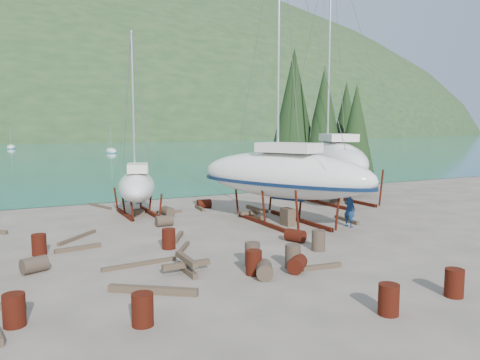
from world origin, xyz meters
name	(u,v)px	position (x,y,z in m)	size (l,w,h in m)	color
ground	(259,245)	(0.00, 0.00, 0.00)	(600.00, 600.00, 0.00)	#5B5348
bay_water	(19,136)	(0.00, 315.00, 0.01)	(700.00, 700.00, 0.00)	teal
far_hill	(18,136)	(0.00, 320.00, 0.00)	(800.00, 360.00, 110.00)	#20381C
far_house_right	(105,133)	(30.00, 190.00, 2.92)	(6.60, 5.60, 5.60)	beige
cypress_near_right	(324,120)	(12.50, 12.00, 5.79)	(3.60, 3.60, 10.00)	black
cypress_mid_right	(356,131)	(14.00, 10.00, 4.92)	(3.06, 3.06, 8.50)	black
cypress_back_left	(294,109)	(11.00, 14.00, 6.66)	(4.14, 4.14, 11.50)	black
cypress_far_right	(346,128)	(15.50, 13.00, 5.21)	(3.24, 3.24, 9.00)	black
moored_boat_mid	(111,151)	(10.00, 80.00, 0.39)	(2.00, 5.00, 6.05)	silver
moored_boat_far	(11,147)	(-8.00, 110.00, 0.39)	(2.00, 5.00, 6.05)	silver
large_sailboat_near	(283,174)	(3.43, 3.52, 2.72)	(7.34, 11.01, 16.85)	silver
large_sailboat_far	(333,160)	(10.48, 8.26, 2.97)	(7.52, 11.91, 18.20)	silver
small_sailboat_shore	(137,185)	(-2.97, 9.63, 1.79)	(3.84, 7.09, 10.83)	silver
worker	(349,209)	(6.10, 1.21, 0.97)	(0.71, 0.47, 1.94)	navy
drum_0	(14,310)	(-9.94, -4.52, 0.44)	(0.58, 0.58, 0.88)	#5C180F
drum_1	(264,270)	(-2.09, -4.07, 0.29)	(0.58, 0.58, 0.88)	#2D2823
drum_3	(389,299)	(-0.59, -8.43, 0.44)	(0.58, 0.58, 0.88)	#5C180F
drum_4	(204,204)	(1.53, 10.04, 0.29)	(0.58, 0.58, 0.88)	#5C180F
drum_5	(293,256)	(-0.54, -3.51, 0.44)	(0.58, 0.58, 0.88)	#2D2823
drum_6	(295,236)	(1.77, -0.21, 0.29)	(0.58, 0.58, 0.88)	#5C180F
drum_7	(454,283)	(2.25, -8.30, 0.44)	(0.58, 0.58, 0.88)	#5C180F
drum_8	(39,245)	(-8.86, 2.67, 0.44)	(0.58, 0.58, 0.88)	#5C180F
drum_9	(164,221)	(-2.52, 5.82, 0.29)	(0.58, 0.58, 0.88)	#2D2823
drum_10	(254,262)	(-2.22, -3.55, 0.44)	(0.58, 0.58, 0.88)	#5C180F
drum_11	(168,211)	(-1.47, 8.41, 0.29)	(0.58, 0.58, 0.88)	#2D2823
drum_12	(297,264)	(-0.67, -4.00, 0.29)	(0.58, 0.58, 0.88)	#5C180F
drum_13	(143,309)	(-6.92, -6.01, 0.44)	(0.58, 0.58, 0.88)	#5C180F
drum_14	(169,239)	(-3.79, 1.25, 0.44)	(0.58, 0.58, 0.88)	#5C180F
drum_15	(34,265)	(-9.18, 0.23, 0.29)	(0.58, 0.58, 0.88)	#2D2823
drum_16	(252,254)	(-1.73, -2.53, 0.44)	(0.58, 0.58, 0.88)	#2D2823
drum_17	(318,240)	(1.80, -1.93, 0.44)	(0.58, 0.58, 0.88)	#2D2823
timber_0	(100,206)	(-4.44, 13.45, 0.07)	(0.14, 2.71, 0.14)	brown
timber_1	(347,220)	(6.93, 2.39, 0.10)	(0.19, 2.12, 0.19)	brown
timber_3	(140,264)	(-5.57, -0.67, 0.07)	(0.15, 2.93, 0.15)	brown
timber_4	(78,248)	(-7.32, 2.79, 0.09)	(0.17, 1.98, 0.17)	brown
timber_6	(200,208)	(1.06, 9.62, 0.10)	(0.19, 1.62, 0.19)	brown
timber_7	(322,267)	(0.33, -4.12, 0.09)	(0.17, 1.59, 0.17)	brown
timber_8	(178,237)	(-2.83, 2.75, 0.09)	(0.19, 1.85, 0.19)	brown
timber_9	(165,212)	(-1.28, 9.50, 0.08)	(0.15, 2.05, 0.15)	brown
timber_11	(183,249)	(-3.37, 0.67, 0.08)	(0.15, 2.20, 0.15)	brown
timber_15	(78,237)	(-7.05, 4.92, 0.07)	(0.15, 2.90, 0.15)	brown
timber_16	(153,290)	(-6.00, -3.81, 0.11)	(0.23, 2.91, 0.23)	brown
timber_pile_fore	(186,265)	(-4.29, -2.27, 0.30)	(1.80, 1.80, 0.60)	brown
timber_pile_aft	(255,212)	(2.95, 5.82, 0.30)	(1.80, 1.80, 0.60)	brown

